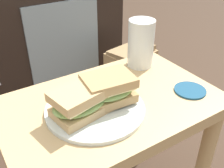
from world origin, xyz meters
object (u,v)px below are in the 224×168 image
object	(u,v)px
plate	(95,109)
paper_bag	(130,76)
coaster	(190,90)
sandwich_front	(80,102)
sandwich_back	(108,88)
beer_glass	(141,44)
tv_cabinet	(29,38)

from	to	relation	value
plate	paper_bag	bearing A→B (deg)	46.17
plate	coaster	xyz separation A→B (m)	(0.26, -0.06, -0.00)
plate	sandwich_front	size ratio (longest dim) A/B	1.64
sandwich_back	beer_glass	distance (m)	0.23
sandwich_front	plate	bearing A→B (deg)	4.57
plate	sandwich_back	bearing A→B (deg)	4.57
sandwich_front	sandwich_back	xyz separation A→B (m)	(0.08, 0.01, 0.01)
coaster	sandwich_back	bearing A→B (deg)	163.03
tv_cabinet	plate	distance (m)	0.98
sandwich_front	sandwich_back	bearing A→B (deg)	4.57
plate	sandwich_front	distance (m)	0.06
coaster	paper_bag	world-z (taller)	coaster
tv_cabinet	coaster	distance (m)	1.05
tv_cabinet	beer_glass	bearing A→B (deg)	-81.73
beer_glass	paper_bag	distance (m)	0.58
tv_cabinet	sandwich_front	world-z (taller)	tv_cabinet
plate	sandwich_back	world-z (taller)	sandwich_back
sandwich_back	tv_cabinet	bearing A→B (deg)	85.53
sandwich_front	sandwich_back	world-z (taller)	sandwich_back
sandwich_back	paper_bag	xyz separation A→B (m)	(0.44, 0.50, -0.35)
coaster	plate	bearing A→B (deg)	166.22
sandwich_front	paper_bag	distance (m)	0.81
tv_cabinet	sandwich_front	size ratio (longest dim) A/B	6.51
beer_glass	paper_bag	world-z (taller)	beer_glass
tv_cabinet	plate	size ratio (longest dim) A/B	3.97
beer_glass	plate	bearing A→B (deg)	-151.16
beer_glass	coaster	world-z (taller)	beer_glass
tv_cabinet	paper_bag	distance (m)	0.60
tv_cabinet	beer_glass	world-z (taller)	beer_glass
sandwich_front	beer_glass	world-z (taller)	beer_glass
plate	paper_bag	size ratio (longest dim) A/B	0.75
beer_glass	paper_bag	xyz separation A→B (m)	(0.25, 0.37, -0.37)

